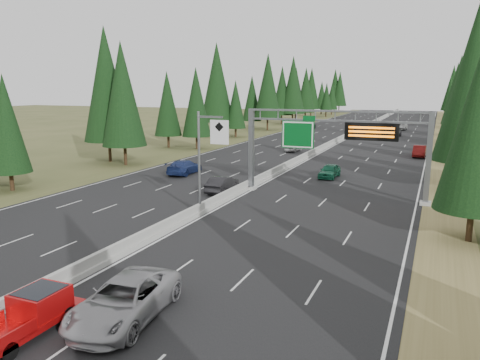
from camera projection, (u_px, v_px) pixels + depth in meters
name	position (u px, v px, depth m)	size (l,w,h in m)	color
road	(339.00, 142.00, 86.38)	(32.00, 260.00, 0.08)	black
shoulder_right	(443.00, 146.00, 79.57)	(3.60, 260.00, 0.06)	olive
shoulder_left	(250.00, 138.00, 93.19)	(3.60, 260.00, 0.06)	#3D4621
median_barrier	(339.00, 140.00, 86.31)	(0.70, 260.00, 0.85)	#999994
sign_gantry	(341.00, 140.00, 41.20)	(16.75, 0.98, 7.80)	slate
hov_sign_pole	(206.00, 156.00, 35.53)	(2.80, 0.50, 8.00)	slate
tree_row_left	(209.00, 91.00, 85.29)	(12.37, 238.32, 18.85)	black
silver_minivan	(125.00, 300.00, 19.88)	(2.89, 6.27, 1.74)	#9E9DA2
red_pickup	(33.00, 310.00, 18.87)	(1.80, 5.04, 1.64)	black
car_ahead_green	(330.00, 171.00, 51.42)	(1.77, 4.41, 1.50)	#125036
car_ahead_dkred	(419.00, 151.00, 67.00)	(1.70, 4.87, 1.60)	#660F0E
car_ahead_dkgrey	(396.00, 132.00, 96.71)	(2.10, 5.17, 1.50)	black
car_ahead_white	(401.00, 126.00, 110.19)	(2.67, 5.79, 1.61)	silver
car_ahead_far	(374.00, 124.00, 119.61)	(1.67, 4.15, 1.41)	black
car_onc_near	(222.00, 184.00, 44.19)	(1.65, 4.73, 1.56)	black
car_onc_blue	(184.00, 167.00, 53.57)	(2.31, 5.67, 1.65)	navy
car_onc_white	(293.00, 147.00, 72.52)	(1.63, 4.06, 1.38)	#B7B7B7
car_onc_far	(309.00, 126.00, 112.50)	(2.64, 5.72, 1.59)	black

